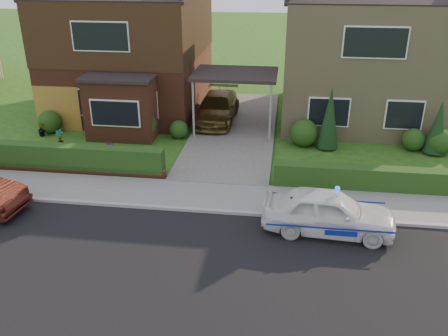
# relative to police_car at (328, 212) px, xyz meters

# --- Properties ---
(ground) EXTENTS (120.00, 120.00, 0.00)m
(ground) POSITION_rel_police_car_xyz_m (-3.77, -2.40, -0.67)
(ground) COLOR #215316
(ground) RESTS_ON ground
(road) EXTENTS (60.00, 6.00, 0.02)m
(road) POSITION_rel_police_car_xyz_m (-3.77, -2.40, -0.67)
(road) COLOR black
(road) RESTS_ON ground
(kerb) EXTENTS (60.00, 0.16, 0.12)m
(kerb) POSITION_rel_police_car_xyz_m (-3.77, 0.65, -0.61)
(kerb) COLOR #9E9993
(kerb) RESTS_ON ground
(sidewalk) EXTENTS (60.00, 2.00, 0.10)m
(sidewalk) POSITION_rel_police_car_xyz_m (-3.77, 1.70, -0.62)
(sidewalk) COLOR slate
(sidewalk) RESTS_ON ground
(driveway) EXTENTS (3.80, 12.00, 0.12)m
(driveway) POSITION_rel_police_car_xyz_m (-3.77, 8.60, -0.61)
(driveway) COLOR #666059
(driveway) RESTS_ON ground
(house_left) EXTENTS (7.50, 9.53, 7.25)m
(house_left) POSITION_rel_police_car_xyz_m (-9.55, 11.50, 3.14)
(house_left) COLOR brown
(house_left) RESTS_ON ground
(house_right) EXTENTS (7.50, 8.06, 7.25)m
(house_right) POSITION_rel_police_car_xyz_m (2.03, 11.59, 3.00)
(house_right) COLOR tan
(house_right) RESTS_ON ground
(carport_link) EXTENTS (3.80, 3.00, 2.77)m
(carport_link) POSITION_rel_police_car_xyz_m (-3.77, 8.55, 1.99)
(carport_link) COLOR black
(carport_link) RESTS_ON ground
(garage_door) EXTENTS (2.20, 0.10, 2.10)m
(garage_door) POSITION_rel_police_car_xyz_m (-12.02, 7.56, 0.38)
(garage_door) COLOR olive
(garage_door) RESTS_ON ground
(dwarf_wall) EXTENTS (7.70, 0.25, 0.36)m
(dwarf_wall) POSITION_rel_police_car_xyz_m (-9.57, 2.90, -0.49)
(dwarf_wall) COLOR brown
(dwarf_wall) RESTS_ON ground
(hedge_left) EXTENTS (7.50, 0.55, 0.90)m
(hedge_left) POSITION_rel_police_car_xyz_m (-9.57, 3.05, -0.67)
(hedge_left) COLOR #153912
(hedge_left) RESTS_ON ground
(hedge_right) EXTENTS (7.50, 0.55, 0.80)m
(hedge_right) POSITION_rel_police_car_xyz_m (2.03, 2.95, -0.67)
(hedge_right) COLOR #153912
(hedge_right) RESTS_ON ground
(shrub_left_far) EXTENTS (1.08, 1.08, 1.08)m
(shrub_left_far) POSITION_rel_police_car_xyz_m (-12.27, 7.10, -0.13)
(shrub_left_far) COLOR #153912
(shrub_left_far) RESTS_ON ground
(shrub_left_mid) EXTENTS (1.32, 1.32, 1.32)m
(shrub_left_mid) POSITION_rel_police_car_xyz_m (-7.77, 6.90, -0.01)
(shrub_left_mid) COLOR #153912
(shrub_left_mid) RESTS_ON ground
(shrub_left_near) EXTENTS (0.84, 0.84, 0.84)m
(shrub_left_near) POSITION_rel_police_car_xyz_m (-6.17, 7.20, -0.25)
(shrub_left_near) COLOR #153912
(shrub_left_near) RESTS_ON ground
(shrub_right_near) EXTENTS (1.20, 1.20, 1.20)m
(shrub_right_near) POSITION_rel_police_car_xyz_m (-0.57, 7.00, -0.07)
(shrub_right_near) COLOR #153912
(shrub_right_near) RESTS_ON ground
(shrub_right_mid) EXTENTS (0.96, 0.96, 0.96)m
(shrub_right_mid) POSITION_rel_police_car_xyz_m (4.03, 7.10, -0.19)
(shrub_right_mid) COLOR #153912
(shrub_right_mid) RESTS_ON ground
(shrub_right_far) EXTENTS (1.08, 1.08, 1.08)m
(shrub_right_far) POSITION_rel_police_car_xyz_m (5.03, 6.80, -0.13)
(shrub_right_far) COLOR #153912
(shrub_right_far) RESTS_ON ground
(conifer_a) EXTENTS (0.90, 0.90, 2.60)m
(conifer_a) POSITION_rel_police_car_xyz_m (0.43, 6.80, 0.63)
(conifer_a) COLOR black
(conifer_a) RESTS_ON ground
(conifer_b) EXTENTS (0.90, 0.90, 2.20)m
(conifer_b) POSITION_rel_police_car_xyz_m (4.83, 6.80, 0.43)
(conifer_b) COLOR black
(conifer_b) RESTS_ON ground
(police_car) EXTENTS (3.60, 4.01, 1.50)m
(police_car) POSITION_rel_police_car_xyz_m (0.00, 0.00, 0.00)
(police_car) COLOR white
(police_car) RESTS_ON ground
(driveway_car) EXTENTS (1.94, 4.57, 1.31)m
(driveway_car) POSITION_rel_police_car_xyz_m (-4.77, 9.56, 0.11)
(driveway_car) COLOR brown
(driveway_car) RESTS_ON driveway
(potted_plant_a) EXTENTS (0.41, 0.29, 0.74)m
(potted_plant_a) POSITION_rel_police_car_xyz_m (-11.08, 5.57, -0.30)
(potted_plant_a) COLOR gray
(potted_plant_a) RESTS_ON ground
(potted_plant_b) EXTENTS (0.47, 0.43, 0.69)m
(potted_plant_b) POSITION_rel_police_car_xyz_m (-12.43, 6.60, -0.32)
(potted_plant_b) COLOR gray
(potted_plant_b) RESTS_ON ground
(potted_plant_c) EXTENTS (0.64, 0.64, 0.85)m
(potted_plant_c) POSITION_rel_police_car_xyz_m (-8.21, 3.99, -0.24)
(potted_plant_c) COLOR gray
(potted_plant_c) RESTS_ON ground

